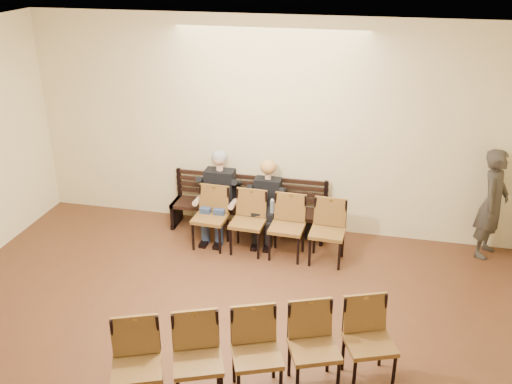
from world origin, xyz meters
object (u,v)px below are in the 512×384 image
chair_row_back (257,356)px  passerby (494,196)px  seated_woman (266,204)px  bag (317,227)px  water_bottle (272,213)px  bench (248,219)px  laptop (217,206)px  seated_man (218,193)px  chair_row_front (267,226)px

chair_row_back → passerby: bearing=31.0°
seated_woman → bag: size_ratio=2.88×
seated_woman → bag: bearing=15.2°
water_bottle → passerby: size_ratio=0.12×
bench → water_bottle: bearing=-37.3°
bench → laptop: size_ratio=8.16×
seated_woman → seated_man: bearing=180.0°
water_bottle → chair_row_front: size_ratio=0.10×
bench → bag: bearing=4.9°
laptop → chair_row_back: size_ratio=0.11×
bench → chair_row_back: 3.75m
bag → bench: bearing=-175.1°
laptop → passerby: size_ratio=0.16×
chair_row_back → seated_woman: bearing=78.3°
water_bottle → passerby: passerby is taller
seated_man → seated_woman: seated_man is taller
passerby → chair_row_back: passerby is taller
chair_row_front → chair_row_back: 3.01m
passerby → chair_row_back: size_ratio=0.66×
water_bottle → chair_row_front: (-0.02, -0.28, -0.08)m
seated_man → bag: size_ratio=3.39×
chair_row_front → chair_row_back: size_ratio=0.79×
bench → bag: size_ratio=6.17×
bench → bag: bench is taller
bag → passerby: (2.63, 0.00, 0.84)m
bench → seated_man: seated_man is taller
water_bottle → bag: (0.67, 0.47, -0.41)m
chair_row_front → seated_woman: bearing=105.4°
laptop → chair_row_back: chair_row_back is taller
seated_woman → water_bottle: size_ratio=5.18×
seated_man → water_bottle: seated_man is taller
water_bottle → laptop: bearing=175.7°
chair_row_back → chair_row_front: bearing=77.8°
laptop → water_bottle: 0.92m
seated_woman → laptop: bearing=-167.0°
bench → chair_row_back: chair_row_back is taller
laptop → passerby: (4.22, 0.40, 0.43)m
bench → seated_man: bearing=-165.4°
seated_man → passerby: size_ratio=0.72×
chair_row_front → chair_row_back: bearing=-77.9°
chair_row_front → seated_man: bearing=152.6°
passerby → chair_row_front: (-3.32, -0.75, -0.50)m
seated_man → chair_row_back: size_ratio=0.48×
seated_woman → chair_row_front: (0.12, -0.53, -0.12)m
seated_woman → water_bottle: seated_woman is taller
seated_man → seated_woman: bearing=0.0°
seated_man → seated_woman: (0.80, 0.00, -0.11)m
seated_woman → passerby: size_ratio=0.61×
bag → seated_woman: bearing=-164.8°
seated_man → seated_woman: 0.81m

